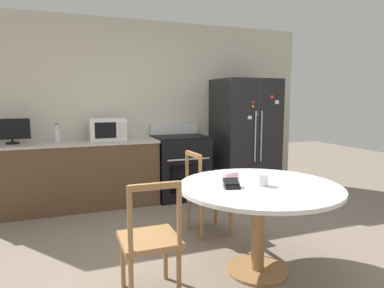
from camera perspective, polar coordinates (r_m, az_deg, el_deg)
The scene contains 14 objects.
ground_plane at distance 3.09m, azimuth 4.45°, elevation -20.72°, with size 14.00×14.00×0.00m, color gray.
back_wall at distance 5.24m, azimuth -7.91°, elevation 5.73°, with size 5.20×0.10×2.60m.
kitchen_counter at distance 4.85m, azimuth -19.30°, elevation -4.90°, with size 2.27×0.64×0.90m.
refrigerator at distance 5.38m, azimuth 8.75°, elevation 1.25°, with size 0.89×0.79×1.76m.
oven_range at distance 5.08m, azimuth -1.93°, elevation -3.71°, with size 0.75×0.68×1.08m.
microwave at distance 4.82m, azimuth -13.94°, elevation 2.43°, with size 0.47×0.36×0.30m.
countertop_tv at distance 4.82m, azimuth -27.85°, elevation 2.05°, with size 0.43×0.16×0.32m.
counter_bottle at distance 4.76m, azimuth -21.58°, elevation 1.34°, with size 0.07×0.07×0.24m.
dining_table at distance 2.93m, azimuth 11.10°, elevation -9.09°, with size 1.34×1.34×0.76m.
dining_chair_far at distance 3.75m, azimuth 2.48°, elevation -8.36°, with size 0.44×0.44×0.90m.
dining_chair_left at distance 2.61m, azimuth -6.97°, elevation -15.66°, with size 0.42×0.42×0.90m.
candle_glass at distance 2.86m, azimuth 11.63°, elevation -6.03°, with size 0.09×0.09×0.09m.
folded_napkin at distance 3.07m, azimuth 6.47°, elevation -5.25°, with size 0.15×0.09×0.05m.
wallet at distance 2.76m, azimuth 6.58°, elevation -6.70°, with size 0.15×0.15×0.07m.
Camera 1 is at (-1.17, -2.45, 1.46)m, focal length 32.00 mm.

